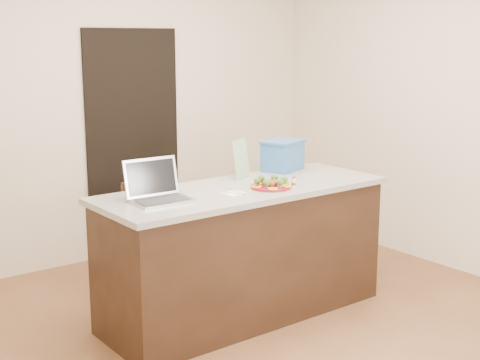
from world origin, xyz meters
TOP-DOWN VIEW (x-y plane):
  - ground at (0.00, 0.00)m, footprint 4.00×4.00m
  - room_shell at (0.00, 0.00)m, footprint 4.00×4.00m
  - doorway at (0.10, 1.98)m, footprint 0.90×0.02m
  - island at (0.00, 0.25)m, footprint 2.06×0.76m
  - plate at (0.13, 0.11)m, footprint 0.27×0.27m
  - meatballs at (0.13, 0.11)m, footprint 0.10×0.11m
  - broccoli at (0.13, 0.11)m, footprint 0.22×0.23m
  - pepper_rings at (0.13, 0.11)m, footprint 0.27×0.26m
  - napkin at (-0.17, 0.14)m, footprint 0.14×0.14m
  - fork at (-0.19, 0.15)m, footprint 0.06×0.13m
  - knife at (-0.14, 0.12)m, footprint 0.03×0.19m
  - yogurt_bottle at (0.27, 0.04)m, footprint 0.03×0.03m
  - laptop at (-0.66, 0.28)m, footprint 0.37×0.30m
  - leaflet at (0.17, 0.50)m, footprint 0.20×0.12m
  - blue_box at (0.60, 0.54)m, footprint 0.38×0.32m
  - chair at (-0.24, 1.10)m, footprint 0.40×0.40m

SIDE VIEW (x-z plane):
  - ground at x=0.00m, z-range 0.00..0.00m
  - island at x=0.00m, z-range 0.00..0.92m
  - chair at x=-0.24m, z-range 0.06..0.90m
  - napkin at x=-0.17m, z-range 0.92..0.93m
  - fork at x=-0.19m, z-range 0.93..0.93m
  - knife at x=-0.14m, z-range 0.93..0.93m
  - plate at x=0.13m, z-range 0.92..0.94m
  - pepper_rings at x=0.13m, z-range 0.94..0.94m
  - yogurt_bottle at x=0.27m, z-range 0.91..0.99m
  - meatballs at x=0.13m, z-range 0.94..0.98m
  - broccoli at x=0.13m, z-range 0.95..0.99m
  - laptop at x=-0.66m, z-range 0.86..1.12m
  - doorway at x=0.10m, z-range 0.00..2.00m
  - blue_box at x=0.60m, z-range 0.92..1.15m
  - leaflet at x=0.17m, z-range 0.92..1.20m
  - room_shell at x=0.00m, z-range -0.38..3.62m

